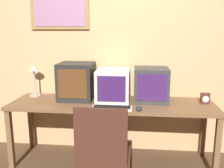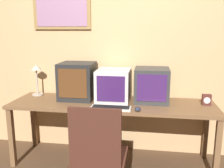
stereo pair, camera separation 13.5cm
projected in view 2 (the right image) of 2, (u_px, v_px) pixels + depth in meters
The scene contains 10 objects.
wall_back at pixel (116, 49), 3.07m from camera, with size 8.00×0.08×2.60m.
desk at pixel (112, 108), 2.84m from camera, with size 2.30×0.64×0.73m.
monitor_left at pixel (77, 81), 2.95m from camera, with size 0.40×0.39×0.43m.
monitor_center at pixel (114, 85), 2.86m from camera, with size 0.37×0.43×0.37m.
monitor_right at pixel (152, 85), 2.84m from camera, with size 0.38×0.38×0.38m.
keyboard_main at pixel (111, 108), 2.59m from camera, with size 0.42×0.14×0.03m.
mouse_near_keyboard at pixel (138, 109), 2.54m from camera, with size 0.06×0.11×0.04m.
desk_clock at pixel (207, 100), 2.72m from camera, with size 0.10×0.06×0.12m.
desk_lamp at pixel (36, 73), 3.10m from camera, with size 0.14×0.14×0.38m.
office_chair at pixel (99, 165), 2.13m from camera, with size 0.47×0.47×0.95m.
Camera 2 is at (0.41, -1.77, 1.53)m, focal length 40.00 mm.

